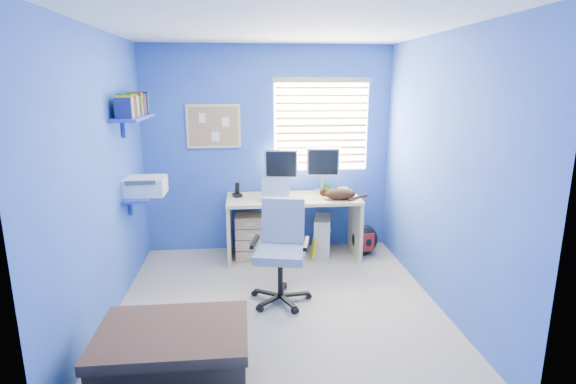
{
  "coord_description": "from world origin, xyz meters",
  "views": [
    {
      "loc": [
        -0.29,
        -3.85,
        2.05
      ],
      "look_at": [
        0.15,
        0.65,
        0.95
      ],
      "focal_mm": 28.0,
      "sensor_mm": 36.0,
      "label": 1
    }
  ],
  "objects": [
    {
      "name": "floor",
      "position": [
        0.0,
        0.0,
        0.0
      ],
      "size": [
        3.0,
        3.2,
        0.0
      ],
      "primitive_type": "cube",
      "color": "#B5A794",
      "rests_on": "ground"
    },
    {
      "name": "wall_right",
      "position": [
        1.5,
        0.0,
        1.25
      ],
      "size": [
        0.01,
        3.2,
        2.5
      ],
      "primitive_type": "cube",
      "color": "#3250BB",
      "rests_on": "ground"
    },
    {
      "name": "bed_corner",
      "position": [
        -0.8,
        -1.11,
        0.23
      ],
      "size": [
        0.96,
        0.68,
        0.46
      ],
      "primitive_type": "cube",
      "color": "brown",
      "rests_on": "floor"
    },
    {
      "name": "cd_spindle",
      "position": [
        0.89,
        1.38,
        0.78
      ],
      "size": [
        0.13,
        0.13,
        0.07
      ],
      "primitive_type": "cylinder",
      "color": "silver",
      "rests_on": "desk"
    },
    {
      "name": "ceiling",
      "position": [
        0.0,
        0.0,
        2.5
      ],
      "size": [
        3.0,
        3.2,
        0.0
      ],
      "primitive_type": "cube",
      "color": "white",
      "rests_on": "wall_back"
    },
    {
      "name": "mug",
      "position": [
        0.71,
        1.43,
        0.79
      ],
      "size": [
        0.1,
        0.09,
        0.1
      ],
      "primitive_type": "imported",
      "color": "#1D681E",
      "rests_on": "desk"
    },
    {
      "name": "monitor_right",
      "position": [
        0.66,
        1.5,
        1.01
      ],
      "size": [
        0.41,
        0.16,
        0.54
      ],
      "primitive_type": "cube",
      "rotation": [
        0.0,
        0.0,
        -0.1
      ],
      "color": "silver",
      "rests_on": "desk"
    },
    {
      "name": "corkboard",
      "position": [
        -0.65,
        1.58,
        1.55
      ],
      "size": [
        0.64,
        0.02,
        0.52
      ],
      "color": "tan",
      "rests_on": "ground"
    },
    {
      "name": "drawer_boxes",
      "position": [
        -0.25,
        1.24,
        0.27
      ],
      "size": [
        0.35,
        0.28,
        0.54
      ],
      "primitive_type": "cube",
      "color": "tan",
      "rests_on": "floor"
    },
    {
      "name": "wall_front",
      "position": [
        0.0,
        -1.6,
        1.25
      ],
      "size": [
        3.0,
        0.01,
        2.5
      ],
      "primitive_type": "cube",
      "color": "#3250BB",
      "rests_on": "ground"
    },
    {
      "name": "wall_shelves",
      "position": [
        -1.35,
        0.75,
        1.43
      ],
      "size": [
        0.42,
        0.9,
        1.05
      ],
      "color": "#2641AF",
      "rests_on": "ground"
    },
    {
      "name": "wall_left",
      "position": [
        -1.5,
        0.0,
        1.25
      ],
      "size": [
        0.01,
        3.2,
        2.5
      ],
      "primitive_type": "cube",
      "color": "#3250BB",
      "rests_on": "ground"
    },
    {
      "name": "tower_pc",
      "position": [
        0.65,
        1.35,
        0.23
      ],
      "size": [
        0.28,
        0.47,
        0.45
      ],
      "primitive_type": "cube",
      "rotation": [
        0.0,
        0.0,
        -0.21
      ],
      "color": "beige",
      "rests_on": "floor"
    },
    {
      "name": "office_chair",
      "position": [
        0.03,
        0.15,
        0.36
      ],
      "size": [
        0.66,
        0.66,
        0.96
      ],
      "color": "black",
      "rests_on": "floor"
    },
    {
      "name": "cat",
      "position": [
        0.8,
        1.09,
        0.8
      ],
      "size": [
        0.4,
        0.29,
        0.13
      ],
      "primitive_type": "ellipsoid",
      "rotation": [
        0.0,
        0.0,
        -0.33
      ],
      "color": "black",
      "rests_on": "desk"
    },
    {
      "name": "wall_back",
      "position": [
        0.0,
        1.6,
        1.25
      ],
      "size": [
        3.0,
        0.01,
        2.5
      ],
      "primitive_type": "cube",
      "color": "#3250BB",
      "rests_on": "ground"
    },
    {
      "name": "yellow_book",
      "position": [
        0.51,
        1.15,
        0.12
      ],
      "size": [
        0.03,
        0.17,
        0.24
      ],
      "primitive_type": "cube",
      "color": "yellow",
      "rests_on": "floor"
    },
    {
      "name": "monitor_left",
      "position": [
        0.14,
        1.43,
        1.01
      ],
      "size": [
        0.42,
        0.2,
        0.54
      ],
      "primitive_type": "cube",
      "rotation": [
        0.0,
        0.0,
        -0.2
      ],
      "color": "silver",
      "rests_on": "desk"
    },
    {
      "name": "window_blinds",
      "position": [
        0.65,
        1.57,
        1.55
      ],
      "size": [
        1.15,
        0.05,
        1.1
      ],
      "color": "white",
      "rests_on": "ground"
    },
    {
      "name": "laptop",
      "position": [
        0.04,
        1.16,
        0.85
      ],
      "size": [
        0.38,
        0.33,
        0.22
      ],
      "primitive_type": "cube",
      "rotation": [
        0.0,
        0.0,
        -0.25
      ],
      "color": "silver",
      "rests_on": "desk"
    },
    {
      "name": "desk",
      "position": [
        0.27,
        1.26,
        0.37
      ],
      "size": [
        1.56,
        0.65,
        0.74
      ],
      "primitive_type": "cube",
      "color": "tan",
      "rests_on": "floor"
    },
    {
      "name": "phone",
      "position": [
        -0.39,
        1.33,
        0.82
      ],
      "size": [
        0.12,
        0.13,
        0.17
      ],
      "primitive_type": "cube",
      "rotation": [
        0.0,
        0.0,
        0.31
      ],
      "color": "black",
      "rests_on": "desk"
    },
    {
      "name": "backpack",
      "position": [
        1.15,
        1.23,
        0.19
      ],
      "size": [
        0.34,
        0.27,
        0.37
      ],
      "primitive_type": "ellipsoid",
      "rotation": [
        0.0,
        0.0,
        0.09
      ],
      "color": "black",
      "rests_on": "floor"
    }
  ]
}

